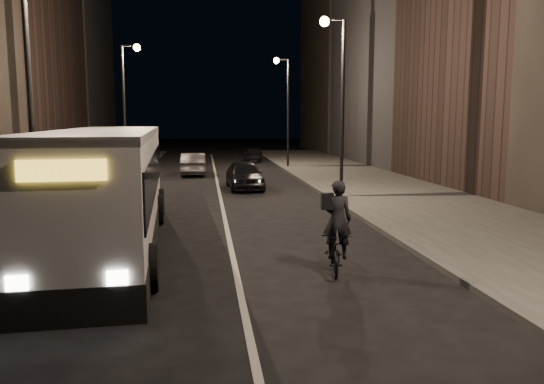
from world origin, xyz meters
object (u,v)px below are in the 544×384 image
object	(u,v)px
streetlight_right_far	(285,97)
city_bus	(108,184)
car_far	(253,155)
streetlight_right_mid	(337,83)
car_near	(245,175)
streetlight_left_far	(128,92)
cyclist_on_bicycle	(335,242)
streetlight_left_near	(38,61)
car_mid	(194,164)

from	to	relation	value
streetlight_right_far	city_bus	bearing A→B (deg)	-110.18
streetlight_right_far	car_far	bearing A→B (deg)	103.90
streetlight_right_mid	car_near	world-z (taller)	streetlight_right_mid
streetlight_left_far	car_far	distance (m)	16.49
city_bus	cyclist_on_bicycle	xyz separation A→B (m)	(5.96, -3.47, -1.10)
streetlight_right_mid	streetlight_left_far	bearing A→B (deg)	136.84
streetlight_right_far	streetlight_left_far	bearing A→B (deg)	-150.64
streetlight_right_far	city_bus	xyz separation A→B (m)	(-8.87, -24.13, -3.49)
streetlight_right_mid	streetlight_right_far	distance (m)	16.00
streetlight_left_near	car_near	xyz separation A→B (m)	(6.73, 12.32, -4.61)
streetlight_left_near	city_bus	size ratio (longest dim) A/B	0.63
streetlight_left_near	car_far	world-z (taller)	streetlight_left_near
streetlight_right_mid	streetlight_left_near	bearing A→B (deg)	-143.12
streetlight_right_mid	streetlight_left_near	world-z (taller)	same
streetlight_right_mid	car_far	distance (m)	23.56
streetlight_right_far	cyclist_on_bicycle	size ratio (longest dim) A/B	3.52
cyclist_on_bicycle	city_bus	bearing A→B (deg)	159.67
streetlight_right_far	car_mid	world-z (taller)	streetlight_right_far
city_bus	car_mid	xyz separation A→B (m)	(2.09, 20.06, -1.12)
cyclist_on_bicycle	streetlight_left_far	bearing A→B (deg)	119.67
streetlight_right_mid	car_mid	xyz separation A→B (m)	(-6.78, 11.93, -4.62)
car_mid	car_near	bearing A→B (deg)	111.34
streetlight_left_near	car_mid	distance (m)	20.83
streetlight_left_near	streetlight_right_mid	bearing A→B (deg)	36.88
cyclist_on_bicycle	car_mid	size ratio (longest dim) A/B	0.51
streetlight_right_far	car_far	distance (m)	8.66
city_bus	car_far	distance (m)	31.96
streetlight_right_far	streetlight_left_near	size ratio (longest dim) A/B	1.00
car_near	car_mid	xyz separation A→B (m)	(-2.84, 7.61, -0.01)
streetlight_right_mid	city_bus	size ratio (longest dim) A/B	0.63
streetlight_right_far	cyclist_on_bicycle	world-z (taller)	streetlight_right_far
streetlight_left_near	streetlight_left_far	size ratio (longest dim) A/B	1.00
streetlight_left_far	cyclist_on_bicycle	xyz separation A→B (m)	(7.75, -21.60, -4.59)
streetlight_left_far	cyclist_on_bicycle	world-z (taller)	streetlight_left_far
streetlight_left_near	car_mid	size ratio (longest dim) A/B	1.79
car_far	streetlight_left_near	bearing A→B (deg)	-98.55
streetlight_left_near	car_far	bearing A→B (deg)	73.93
car_near	car_far	xyz separation A→B (m)	(2.20, 18.68, -0.19)
cyclist_on_bicycle	streetlight_left_near	bearing A→B (deg)	165.00
city_bus	car_near	xyz separation A→B (m)	(4.93, 12.45, -1.11)
streetlight_right_far	car_far	world-z (taller)	streetlight_right_far
streetlight_left_near	city_bus	distance (m)	3.93
streetlight_right_far	streetlight_left_near	bearing A→B (deg)	-113.96
streetlight_right_far	car_mid	bearing A→B (deg)	-149.03
streetlight_right_far	car_mid	size ratio (longest dim) A/B	1.79
car_near	car_far	bearing A→B (deg)	80.62
streetlight_left_far	car_near	size ratio (longest dim) A/B	1.83
streetlight_right_mid	cyclist_on_bicycle	bearing A→B (deg)	-104.09
streetlight_left_far	streetlight_right_mid	bearing A→B (deg)	-43.16
streetlight_right_far	city_bus	world-z (taller)	streetlight_right_far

